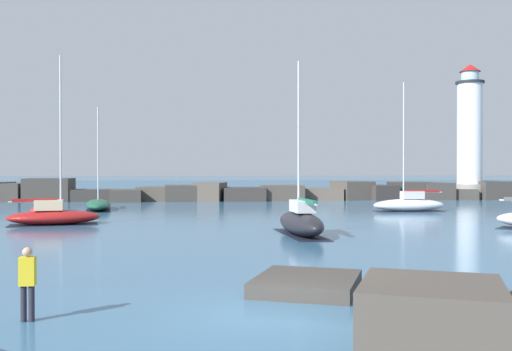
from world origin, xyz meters
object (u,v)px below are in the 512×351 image
object	(u,v)px
sailboat_moored_3	(98,204)
person_on_rocks	(27,280)
lighthouse	(470,140)
mooring_buoy_orange_near	(35,212)
sailboat_moored_2	(409,204)
sailboat_moored_4	(53,215)
sailboat_moored_1	(301,221)

from	to	relation	value
sailboat_moored_3	person_on_rocks	size ratio (longest dim) A/B	5.13
sailboat_moored_3	person_on_rocks	distance (m)	37.58
lighthouse	person_on_rocks	xyz separation A→B (m)	(-36.92, -51.31, -6.15)
lighthouse	person_on_rocks	bearing A→B (deg)	-125.73
lighthouse	mooring_buoy_orange_near	distance (m)	49.87
mooring_buoy_orange_near	sailboat_moored_3	bearing A→B (deg)	59.92
sailboat_moored_2	sailboat_moored_4	xyz separation A→B (m)	(-27.15, -8.59, -0.06)
sailboat_moored_1	mooring_buoy_orange_near	world-z (taller)	sailboat_moored_1
sailboat_moored_1	person_on_rocks	size ratio (longest dim) A/B	5.46
sailboat_moored_2	person_on_rocks	xyz separation A→B (m)	(-22.06, -32.60, 0.32)
sailboat_moored_2	person_on_rocks	size ratio (longest dim) A/B	6.24
person_on_rocks	sailboat_moored_2	bearing A→B (deg)	55.91
sailboat_moored_3	mooring_buoy_orange_near	bearing A→B (deg)	-120.08
sailboat_moored_4	mooring_buoy_orange_near	bearing A→B (deg)	113.42
sailboat_moored_1	sailboat_moored_2	bearing A→B (deg)	52.27
sailboat_moored_2	sailboat_moored_1	bearing A→B (deg)	-127.73
sailboat_moored_4	mooring_buoy_orange_near	xyz separation A→B (m)	(-3.01, 6.94, -0.27)
sailboat_moored_2	person_on_rocks	bearing A→B (deg)	-124.09
sailboat_moored_1	person_on_rocks	xyz separation A→B (m)	(-9.70, -16.62, 0.25)
sailboat_moored_1	mooring_buoy_orange_near	size ratio (longest dim) A/B	11.08
lighthouse	sailboat_moored_1	distance (m)	44.56
mooring_buoy_orange_near	person_on_rocks	distance (m)	31.99
sailboat_moored_1	sailboat_moored_3	world-z (taller)	sailboat_moored_1
lighthouse	sailboat_moored_4	bearing A→B (deg)	-146.98
sailboat_moored_2	person_on_rocks	world-z (taller)	sailboat_moored_2
sailboat_moored_4	person_on_rocks	bearing A→B (deg)	-78.04
lighthouse	sailboat_moored_3	distance (m)	44.13
sailboat_moored_1	lighthouse	bearing A→B (deg)	51.88
lighthouse	person_on_rocks	world-z (taller)	lighthouse
sailboat_moored_2	sailboat_moored_3	size ratio (longest dim) A/B	1.22
sailboat_moored_2	mooring_buoy_orange_near	distance (m)	30.20
lighthouse	sailboat_moored_1	bearing A→B (deg)	-128.12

